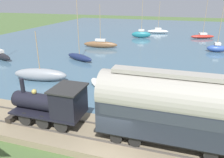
# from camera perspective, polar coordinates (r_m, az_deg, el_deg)

# --- Properties ---
(ground_plane) EXTENTS (200.00, 200.00, 0.00)m
(ground_plane) POSITION_cam_1_polar(r_m,az_deg,el_deg) (14.21, -0.40, -18.93)
(ground_plane) COLOR #476033
(harbor_water) EXTENTS (80.00, 80.00, 0.01)m
(harbor_water) POSITION_cam_1_polar(r_m,az_deg,el_deg) (55.06, 13.86, 10.69)
(harbor_water) COLOR #426075
(harbor_water) RESTS_ON ground
(rail_embankment) EXTENTS (4.47, 56.00, 0.60)m
(rail_embankment) POSITION_cam_1_polar(r_m,az_deg,el_deg) (15.01, 1.11, -15.29)
(rail_embankment) COLOR #84755B
(rail_embankment) RESTS_ON ground
(steam_locomotive) EXTENTS (2.37, 5.69, 3.13)m
(steam_locomotive) POSITION_cam_1_polar(r_m,az_deg,el_deg) (15.63, -14.88, -6.01)
(steam_locomotive) COLOR black
(steam_locomotive) RESTS_ON rail_embankment
(passenger_coach) EXTENTS (2.49, 9.33, 4.64)m
(passenger_coach) POSITION_cam_1_polar(r_m,az_deg,el_deg) (13.10, 16.23, -7.17)
(passenger_coach) COLOR black
(passenger_coach) RESTS_ON rail_embankment
(sailboat_blue) EXTENTS (1.97, 3.49, 9.42)m
(sailboat_blue) POSITION_cam_1_polar(r_m,az_deg,el_deg) (42.50, 25.69, 7.37)
(sailboat_blue) COLOR #335199
(sailboat_blue) RESTS_ON harbor_water
(sailboat_teal) EXTENTS (1.91, 4.58, 9.30)m
(sailboat_teal) POSITION_cam_1_polar(r_m,az_deg,el_deg) (52.42, 7.64, 11.55)
(sailboat_teal) COLOR #1E707A
(sailboat_teal) RESTS_ON harbor_water
(sailboat_white) EXTENTS (2.80, 5.66, 7.91)m
(sailboat_white) POSITION_cam_1_polar(r_m,az_deg,el_deg) (60.07, 11.90, 12.17)
(sailboat_white) COLOR white
(sailboat_white) RESTS_ON harbor_water
(sailboat_navy) EXTENTS (3.05, 5.14, 8.69)m
(sailboat_navy) POSITION_cam_1_polar(r_m,az_deg,el_deg) (33.36, -8.48, 5.74)
(sailboat_navy) COLOR #192347
(sailboat_navy) RESTS_ON harbor_water
(sailboat_brown) EXTENTS (1.76, 6.53, 7.76)m
(sailboat_brown) POSITION_cam_1_polar(r_m,az_deg,el_deg) (41.56, -3.03, 9.10)
(sailboat_brown) COLOR brown
(sailboat_brown) RESTS_ON harbor_water
(sailboat_gray) EXTENTS (2.43, 6.36, 5.61)m
(sailboat_gray) POSITION_cam_1_polar(r_m,az_deg,el_deg) (26.17, -18.20, 1.12)
(sailboat_gray) COLOR gray
(sailboat_gray) RESTS_ON harbor_water
(sailboat_black) EXTENTS (3.23, 5.85, 7.27)m
(sailboat_black) POSITION_cam_1_polar(r_m,az_deg,el_deg) (37.96, -27.14, 5.58)
(sailboat_black) COLOR black
(sailboat_black) RESTS_ON harbor_water
(sailboat_red) EXTENTS (3.38, 5.71, 8.64)m
(sailboat_red) POSITION_cam_1_polar(r_m,az_deg,el_deg) (55.46, 22.58, 10.33)
(sailboat_red) COLOR #B72D23
(sailboat_red) RESTS_ON harbor_water
(rowboat_off_pier) EXTENTS (2.73, 2.25, 0.51)m
(rowboat_off_pier) POSITION_cam_1_polar(r_m,az_deg,el_deg) (23.92, -4.25, -0.91)
(rowboat_off_pier) COLOR silver
(rowboat_off_pier) RESTS_ON harbor_water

